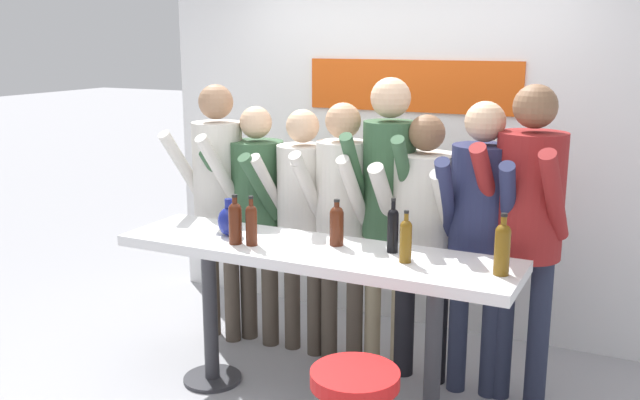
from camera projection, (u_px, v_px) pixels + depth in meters
back_wall at (406, 149)px, 5.16m from camera, size 3.87×0.12×2.58m
tasting_table at (313, 274)px, 3.96m from camera, size 2.27×0.58×0.96m
person_far_left at (217, 184)px, 4.82m from camera, size 0.45×0.57×1.78m
person_left at (256, 200)px, 4.79m from camera, size 0.49×0.59×1.64m
person_center_left at (302, 205)px, 4.62m from camera, size 0.44×0.54×1.64m
person_center at (342, 205)px, 4.45m from camera, size 0.41×0.53×1.70m
person_center_right at (388, 191)px, 4.33m from camera, size 0.40×0.55×1.86m
person_right at (423, 221)px, 4.25m from camera, size 0.48×0.56×1.65m
person_far_right at (480, 217)px, 4.04m from camera, size 0.45×0.56×1.74m
person_rightmost at (528, 212)px, 3.93m from camera, size 0.50×0.62×1.84m
wine_bottle_0 at (251, 223)px, 3.94m from camera, size 0.06×0.06×0.28m
wine_bottle_1 at (406, 239)px, 3.64m from camera, size 0.06×0.06×0.27m
wine_bottle_2 at (337, 224)px, 3.94m from camera, size 0.08×0.08×0.26m
wine_bottle_3 at (235, 221)px, 3.96m from camera, size 0.08×0.08×0.28m
wine_bottle_4 at (393, 228)px, 3.81m from camera, size 0.06×0.06×0.30m
wine_bottle_5 at (502, 247)px, 3.44m from camera, size 0.08×0.08×0.31m
decorative_vase at (228, 221)px, 4.13m from camera, size 0.13×0.13×0.22m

